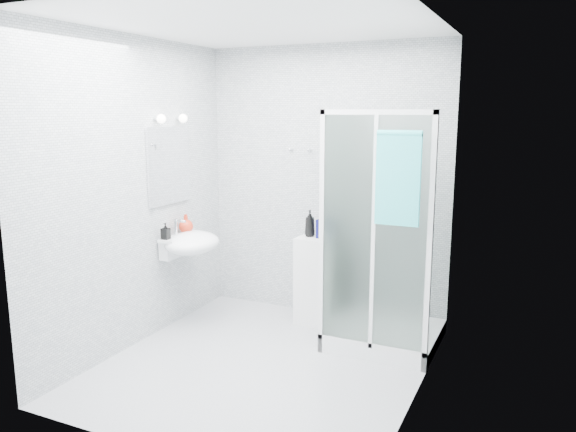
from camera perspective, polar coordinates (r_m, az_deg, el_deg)
The scene contains 12 objects.
room at distance 4.23m, azimuth -2.62°, elevation 1.25°, with size 2.40×2.60×2.60m.
shower_enclosure at distance 4.89m, azimuth 8.75°, elevation -7.86°, with size 0.90×0.95×2.00m.
wall_basin at distance 5.21m, azimuth -9.92°, elevation -2.74°, with size 0.46×0.56×0.35m.
mirror at distance 5.21m, azimuth -11.98°, elevation 5.04°, with size 0.02×0.60×0.70m, color white.
vanity_lights at distance 5.16m, azimuth -11.71°, elevation 9.67°, with size 0.10×0.40×0.08m.
wall_hooks at distance 5.42m, azimuth 1.18°, elevation 6.75°, with size 0.23×0.06×0.03m.
storage_cabinet at distance 5.33m, azimuth 3.01°, elevation -6.51°, with size 0.36×0.38×0.83m.
hand_towel at distance 4.21m, azimuth 11.13°, elevation 3.99°, with size 0.33×0.05×0.70m.
shampoo_bottle_a at distance 5.23m, azimuth 2.24°, elevation -0.74°, with size 0.10×0.10×0.25m, color black.
shampoo_bottle_b at distance 5.17m, azimuth 3.72°, elevation -0.85°, with size 0.12×0.12×0.26m, color #0C0C49.
soap_dispenser_orange at distance 5.34m, azimuth -10.33°, elevation -0.75°, with size 0.13×0.13×0.17m, color red.
soap_dispenser_black at distance 5.10m, azimuth -12.33°, elevation -1.51°, with size 0.07×0.07×0.15m, color black.
Camera 1 is at (1.94, -3.70, 1.99)m, focal length 35.00 mm.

